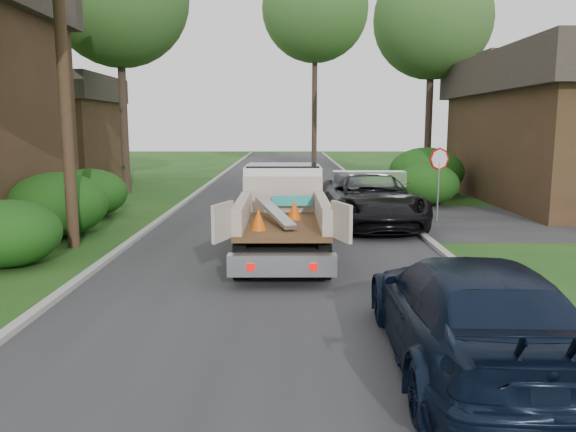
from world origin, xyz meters
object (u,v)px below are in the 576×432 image
at_px(tree_center_far, 315,9).
at_px(black_pickup, 370,199).
at_px(flatbed_truck, 283,206).
at_px(stop_sign, 439,169).
at_px(navy_suv, 469,313).
at_px(utility_pole, 62,46).
at_px(house_left_far, 43,128).
at_px(tree_right_far, 433,20).

height_order(tree_center_far, black_pickup, tree_center_far).
bearing_deg(flatbed_truck, tree_center_far, 85.26).
relative_size(stop_sign, navy_suv, 0.47).
bearing_deg(utility_pole, flatbed_truck, -3.87).
relative_size(flatbed_truck, navy_suv, 1.09).
bearing_deg(black_pickup, house_left_far, 136.91).
relative_size(stop_sign, flatbed_truck, 0.43).
xyz_separation_m(tree_right_far, tree_center_far, (-5.50, 10.00, 2.50)).
bearing_deg(utility_pole, house_left_far, 115.23).
height_order(tree_center_far, flatbed_truck, tree_center_far).
relative_size(house_left_far, tree_center_far, 0.52).
height_order(house_left_far, flatbed_truck, house_left_far).
distance_m(black_pickup, navy_suv, 10.97).
relative_size(tree_right_far, black_pickup, 1.91).
distance_m(utility_pole, navy_suv, 11.86).
bearing_deg(house_left_far, black_pickup, -39.60).
bearing_deg(flatbed_truck, utility_pole, 175.75).
xyz_separation_m(stop_sign, flatbed_truck, (-5.14, -4.39, -0.60)).
bearing_deg(black_pickup, flatbed_truck, -129.49).
height_order(utility_pole, house_left_far, utility_pole).
xyz_separation_m(stop_sign, navy_suv, (-2.60, -11.50, -1.02)).
height_order(stop_sign, utility_pole, utility_pole).
bearing_deg(stop_sign, black_pickup, -167.07).
bearing_deg(black_pickup, navy_suv, -94.88).
distance_m(house_left_far, black_pickup, 21.35).
relative_size(utility_pole, house_left_far, 1.32).
bearing_deg(navy_suv, flatbed_truck, -68.62).
xyz_separation_m(tree_center_far, navy_suv, (0.60, -32.50, -10.22)).
distance_m(utility_pole, house_left_far, 18.93).
distance_m(house_left_far, navy_suv, 29.41).
bearing_deg(house_left_far, flatbed_truck, -52.05).
height_order(flatbed_truck, black_pickup, flatbed_truck).
distance_m(tree_right_far, black_pickup, 14.59).
xyz_separation_m(tree_right_far, black_pickup, (-4.64, -11.54, -7.64)).
bearing_deg(stop_sign, tree_center_far, 98.66).
xyz_separation_m(stop_sign, black_pickup, (-2.34, -0.54, -0.94)).
relative_size(stop_sign, black_pickup, 0.41).
xyz_separation_m(tree_right_far, navy_suv, (-4.90, -22.50, -7.72)).
height_order(stop_sign, black_pickup, stop_sign).
relative_size(utility_pole, tree_right_far, 0.87).
distance_m(stop_sign, black_pickup, 2.57).
height_order(stop_sign, navy_suv, stop_sign).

